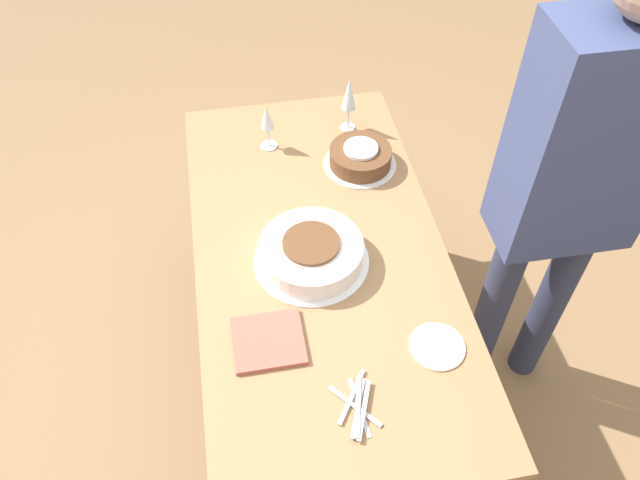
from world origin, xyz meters
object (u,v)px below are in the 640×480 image
(cake_center_white, at_px, (311,253))
(cake_front_chocolate, at_px, (360,157))
(wine_glass_near, at_px, (349,96))
(wine_glass_far, at_px, (267,120))
(person_cutting, at_px, (574,180))

(cake_center_white, distance_m, cake_front_chocolate, 0.48)
(cake_front_chocolate, bearing_deg, wine_glass_near, -0.03)
(cake_center_white, height_order, wine_glass_near, wine_glass_near)
(wine_glass_far, height_order, person_cutting, person_cutting)
(cake_front_chocolate, relative_size, wine_glass_far, 1.44)
(wine_glass_near, height_order, person_cutting, person_cutting)
(cake_center_white, height_order, wine_glass_far, wine_glass_far)
(cake_center_white, bearing_deg, wine_glass_far, 6.15)
(cake_center_white, relative_size, wine_glass_far, 1.99)
(cake_front_chocolate, distance_m, wine_glass_near, 0.24)
(cake_front_chocolate, relative_size, wine_glass_near, 1.20)
(cake_front_chocolate, xyz_separation_m, person_cutting, (-0.48, -0.50, 0.25))
(wine_glass_near, bearing_deg, person_cutting, -144.03)
(wine_glass_far, bearing_deg, person_cutting, -128.24)
(cake_center_white, xyz_separation_m, wine_glass_far, (0.57, 0.06, 0.08))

